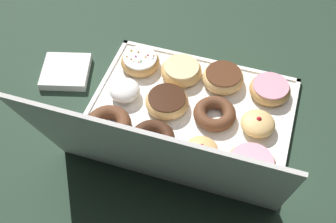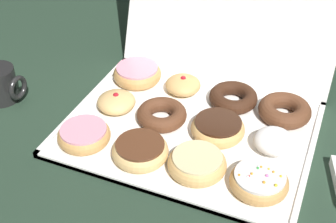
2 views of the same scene
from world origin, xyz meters
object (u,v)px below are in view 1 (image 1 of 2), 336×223
object	(u,v)px
chocolate_cake_ring_donut_5	(215,114)
glazed_ring_donut_2	(181,71)
pink_frosted_donut_0	(270,89)
chocolate_cake_ring_donut_10	(152,139)
jelly_filled_donut_4	(258,124)
pink_frosted_donut_8	(251,165)
chocolate_cake_ring_donut_11	(108,125)
sprinkle_donut_3	(140,61)
jelly_filled_donut_9	(201,151)
chocolate_frosted_donut_6	(167,101)
donut_box	(190,113)
chocolate_frosted_donut_1	(223,78)
napkin_stack	(66,71)
powdered_filled_donut_7	(124,91)

from	to	relation	value
chocolate_cake_ring_donut_5	glazed_ring_donut_2	bearing A→B (deg)	-43.31
pink_frosted_donut_0	chocolate_cake_ring_donut_10	size ratio (longest dim) A/B	0.99
jelly_filled_donut_4	pink_frosted_donut_8	xyz separation A→B (m)	(-0.01, 0.13, 0.00)
jelly_filled_donut_4	chocolate_cake_ring_donut_10	xyz separation A→B (m)	(0.25, 0.13, -0.00)
chocolate_cake_ring_donut_11	sprinkle_donut_3	bearing A→B (deg)	-89.96
jelly_filled_donut_9	pink_frosted_donut_0	bearing A→B (deg)	-116.43
pink_frosted_donut_8	chocolate_cake_ring_donut_10	xyz separation A→B (m)	(0.25, -0.00, -0.00)
chocolate_cake_ring_donut_10	chocolate_frosted_donut_6	bearing A→B (deg)	-89.06
donut_box	pink_frosted_donut_0	size ratio (longest dim) A/B	4.73
sprinkle_donut_3	chocolate_frosted_donut_6	distance (m)	0.17
jelly_filled_donut_4	chocolate_cake_ring_donut_5	xyz separation A→B (m)	(0.12, -0.00, -0.00)
chocolate_frosted_donut_1	napkin_stack	size ratio (longest dim) A/B	0.88
donut_box	chocolate_cake_ring_donut_10	world-z (taller)	chocolate_cake_ring_donut_10
chocolate_cake_ring_donut_5	chocolate_cake_ring_donut_10	xyz separation A→B (m)	(0.13, 0.13, -0.00)
pink_frosted_donut_8	powdered_filled_donut_7	bearing A→B (deg)	-18.43
glazed_ring_donut_2	sprinkle_donut_3	world-z (taller)	sprinkle_donut_3
chocolate_frosted_donut_1	pink_frosted_donut_8	bearing A→B (deg)	116.78
donut_box	glazed_ring_donut_2	world-z (taller)	glazed_ring_donut_2
jelly_filled_donut_9	chocolate_cake_ring_donut_11	bearing A→B (deg)	-1.41
powdered_filled_donut_7	chocolate_cake_ring_donut_10	world-z (taller)	powdered_filled_donut_7
chocolate_frosted_donut_6	chocolate_cake_ring_donut_11	world-z (taller)	same
pink_frosted_donut_0	chocolate_cake_ring_donut_10	distance (m)	0.36
donut_box	sprinkle_donut_3	bearing A→B (deg)	-33.14
donut_box	napkin_stack	size ratio (longest dim) A/B	4.08
sprinkle_donut_3	glazed_ring_donut_2	bearing A→B (deg)	179.95
glazed_ring_donut_2	chocolate_cake_ring_donut_5	xyz separation A→B (m)	(-0.13, 0.12, -0.00)
donut_box	powdered_filled_donut_7	distance (m)	0.19
pink_frosted_donut_8	donut_box	bearing A→B (deg)	-34.23
sprinkle_donut_3	pink_frosted_donut_8	size ratio (longest dim) A/B	0.93
jelly_filled_donut_9	chocolate_cake_ring_donut_11	size ratio (longest dim) A/B	0.72
pink_frosted_donut_0	jelly_filled_donut_9	bearing A→B (deg)	63.57
pink_frosted_donut_0	jelly_filled_donut_9	distance (m)	0.29
glazed_ring_donut_2	chocolate_cake_ring_donut_10	bearing A→B (deg)	89.59
donut_box	jelly_filled_donut_9	distance (m)	0.14
pink_frosted_donut_0	sprinkle_donut_3	distance (m)	0.38
chocolate_cake_ring_donut_5	napkin_stack	xyz separation A→B (m)	(0.45, -0.03, -0.02)
donut_box	chocolate_frosted_donut_6	size ratio (longest dim) A/B	4.60
chocolate_frosted_donut_6	pink_frosted_donut_8	bearing A→B (deg)	153.03
chocolate_cake_ring_donut_5	chocolate_cake_ring_donut_10	size ratio (longest dim) A/B	0.99
chocolate_frosted_donut_1	chocolate_cake_ring_donut_11	distance (m)	0.35
jelly_filled_donut_9	chocolate_cake_ring_donut_10	bearing A→B (deg)	0.25
chocolate_cake_ring_donut_10	jelly_filled_donut_4	bearing A→B (deg)	-152.63
pink_frosted_donut_0	chocolate_frosted_donut_1	distance (m)	0.13
pink_frosted_donut_8	napkin_stack	size ratio (longest dim) A/B	0.92
donut_box	powdered_filled_donut_7	world-z (taller)	powdered_filled_donut_7
pink_frosted_donut_0	sprinkle_donut_3	size ratio (longest dim) A/B	1.01
donut_box	glazed_ring_donut_2	distance (m)	0.14
chocolate_frosted_donut_1	sprinkle_donut_3	xyz separation A→B (m)	(0.25, 0.01, -0.00)
chocolate_frosted_donut_1	chocolate_cake_ring_donut_5	size ratio (longest dim) A/B	1.03
pink_frosted_donut_8	jelly_filled_donut_9	distance (m)	0.13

